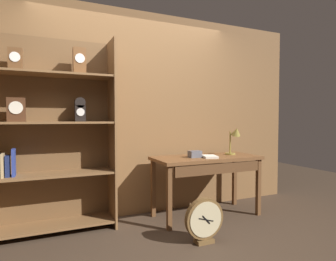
% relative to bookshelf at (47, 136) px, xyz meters
% --- Properties ---
extents(ground_plane, '(10.00, 10.00, 0.00)m').
position_rel_bookshelf_xyz_m(ground_plane, '(1.06, -1.07, -1.05)').
color(ground_plane, '#3D2D21').
extents(back_wood_panel, '(4.80, 0.05, 2.60)m').
position_rel_bookshelf_xyz_m(back_wood_panel, '(1.06, 0.21, 0.25)').
color(back_wood_panel, brown).
rests_on(back_wood_panel, ground).
extents(bookshelf, '(1.36, 0.38, 2.13)m').
position_rel_bookshelf_xyz_m(bookshelf, '(0.00, 0.00, 0.00)').
color(bookshelf, brown).
rests_on(bookshelf, ground).
extents(workbench, '(1.35, 0.59, 0.76)m').
position_rel_bookshelf_xyz_m(workbench, '(1.84, -0.26, -0.38)').
color(workbench, brown).
rests_on(workbench, ground).
extents(desk_lamp, '(0.20, 0.21, 0.37)m').
position_rel_bookshelf_xyz_m(desk_lamp, '(2.28, -0.23, -0.05)').
color(desk_lamp, olive).
rests_on(desk_lamp, workbench).
extents(toolbox_small, '(0.15, 0.11, 0.08)m').
position_rel_bookshelf_xyz_m(toolbox_small, '(1.67, -0.26, -0.25)').
color(toolbox_small, '#595960').
rests_on(toolbox_small, workbench).
extents(open_repair_manual, '(0.21, 0.25, 0.02)m').
position_rel_bookshelf_xyz_m(open_repair_manual, '(1.83, -0.34, -0.28)').
color(open_repair_manual, silver).
rests_on(open_repair_manual, workbench).
extents(round_clock_large, '(0.41, 0.11, 0.45)m').
position_rel_bookshelf_xyz_m(round_clock_large, '(1.41, -0.91, -0.82)').
color(round_clock_large, brown).
rests_on(round_clock_large, ground).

